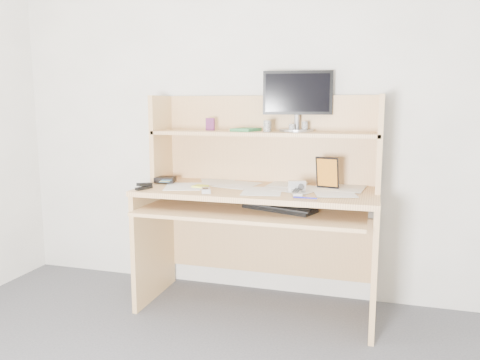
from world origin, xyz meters
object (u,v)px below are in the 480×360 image
(keyboard, at_px, (279,208))
(monitor, at_px, (297,99))
(desk, at_px, (260,196))
(tv_remote, at_px, (296,193))
(game_case, at_px, (327,173))

(keyboard, xyz_separation_m, monitor, (0.04, 0.32, 0.61))
(desk, xyz_separation_m, tv_remote, (0.26, -0.22, 0.07))
(desk, relative_size, monitor, 3.31)
(desk, distance_m, tv_remote, 0.34)
(desk, bearing_deg, game_case, 2.69)
(tv_remote, bearing_deg, monitor, 85.06)
(desk, height_order, keyboard, desk)
(keyboard, bearing_deg, desk, 151.99)
(keyboard, relative_size, monitor, 1.05)
(tv_remote, bearing_deg, game_case, 43.98)
(desk, bearing_deg, keyboard, -47.88)
(desk, xyz_separation_m, monitor, (0.19, 0.16, 0.58))
(tv_remote, xyz_separation_m, monitor, (-0.07, 0.37, 0.51))
(game_case, bearing_deg, keyboard, -130.80)
(game_case, bearing_deg, desk, -165.66)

